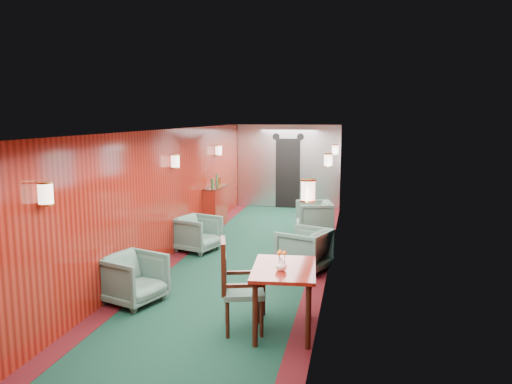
% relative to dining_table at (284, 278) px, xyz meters
% --- Properties ---
extents(room, '(12.00, 12.10, 2.40)m').
position_rel_dining_table_xyz_m(room, '(-1.11, 2.51, 0.95)').
color(room, '#0D3123').
rests_on(room, ground).
extents(bulkhead, '(2.98, 0.17, 2.39)m').
position_rel_dining_table_xyz_m(bulkhead, '(-1.11, 8.42, 0.50)').
color(bulkhead, silver).
rests_on(bulkhead, ground).
extents(windows_right, '(0.02, 8.60, 0.80)m').
position_rel_dining_table_xyz_m(windows_right, '(0.38, 2.76, 0.77)').
color(windows_right, silver).
rests_on(windows_right, ground).
extents(wall_sconces, '(2.97, 7.97, 0.25)m').
position_rel_dining_table_xyz_m(wall_sconces, '(-1.11, 3.08, 1.11)').
color(wall_sconces, '#FFE5C6').
rests_on(wall_sconces, ground).
extents(dining_table, '(0.85, 1.15, 0.81)m').
position_rel_dining_table_xyz_m(dining_table, '(0.00, 0.00, 0.00)').
color(dining_table, maroon).
rests_on(dining_table, ground).
extents(side_chair, '(0.63, 0.65, 1.16)m').
position_rel_dining_table_xyz_m(side_chair, '(-0.60, -0.12, -0.05)').
color(side_chair, '#1C423C').
rests_on(side_chair, ground).
extents(credenza, '(0.34, 1.10, 1.26)m').
position_rel_dining_table_xyz_m(credenza, '(-2.44, 5.44, -0.18)').
color(credenza, maroon).
rests_on(credenza, ground).
extents(flower_vase, '(0.16, 0.16, 0.15)m').
position_rel_dining_table_xyz_m(flower_vase, '(-0.02, -0.13, 0.21)').
color(flower_vase, white).
rests_on(flower_vase, dining_table).
extents(armchair_left_near, '(0.98, 0.96, 0.70)m').
position_rel_dining_table_xyz_m(armchair_left_near, '(-2.23, 0.52, -0.33)').
color(armchair_left_near, '#1C423C').
rests_on(armchair_left_near, ground).
extents(armchair_left_far, '(0.96, 0.94, 0.70)m').
position_rel_dining_table_xyz_m(armchair_left_far, '(-2.19, 3.33, -0.34)').
color(armchair_left_far, '#1C423C').
rests_on(armchair_left_far, ground).
extents(armchair_right_near, '(1.03, 1.01, 0.73)m').
position_rel_dining_table_xyz_m(armchair_right_near, '(-0.02, 2.51, -0.32)').
color(armchair_right_near, '#1C423C').
rests_on(armchair_right_near, ground).
extents(armchair_right_far, '(0.95, 0.93, 0.72)m').
position_rel_dining_table_xyz_m(armchair_right_far, '(-0.09, 5.37, -0.32)').
color(armchair_right_far, '#1C423C').
rests_on(armchair_right_far, ground).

